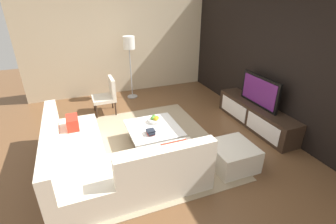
{
  "coord_description": "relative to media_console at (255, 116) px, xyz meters",
  "views": [
    {
      "loc": [
        3.77,
        -1.12,
        2.67
      ],
      "look_at": [
        -0.31,
        0.47,
        0.54
      ],
      "focal_mm": 26.39,
      "sensor_mm": 36.0,
      "label": 1
    }
  ],
  "objects": [
    {
      "name": "side_wall_left",
      "position": [
        -3.2,
        -2.2,
        1.15
      ],
      "size": [
        0.12,
        5.2,
        2.8
      ],
      "primitive_type": "cube",
      "color": "beige",
      "rests_on": "ground"
    },
    {
      "name": "floor_lamp",
      "position": [
        -2.62,
        -2.1,
        1.14
      ],
      "size": [
        0.3,
        0.3,
        1.66
      ],
      "color": "#A5A5AA",
      "rests_on": "ground"
    },
    {
      "name": "coffee_table",
      "position": [
        -0.1,
        -2.3,
        -0.05
      ],
      "size": [
        0.99,
        0.94,
        0.38
      ],
      "color": "#332319",
      "rests_on": "ground"
    },
    {
      "name": "television",
      "position": [
        -0.0,
        0.0,
        0.57
      ],
      "size": [
        1.07,
        0.06,
        0.63
      ],
      "color": "black",
      "rests_on": "media_console"
    },
    {
      "name": "ottoman",
      "position": [
        1.0,
        -1.29,
        -0.05
      ],
      "size": [
        0.7,
        0.7,
        0.4
      ],
      "primitive_type": "cube",
      "color": "beige",
      "rests_on": "ground"
    },
    {
      "name": "ground_plane",
      "position": [
        -0.0,
        -2.4,
        -0.25
      ],
      "size": [
        14.0,
        14.0,
        0.0
      ],
      "primitive_type": "plane",
      "color": "brown"
    },
    {
      "name": "book_stack",
      "position": [
        0.11,
        -2.42,
        0.17
      ],
      "size": [
        0.2,
        0.15,
        0.09
      ],
      "color": "maroon",
      "rests_on": "coffee_table"
    },
    {
      "name": "sectional_couch",
      "position": [
        0.5,
        -3.3,
        0.04
      ],
      "size": [
        2.36,
        2.27,
        0.85
      ],
      "color": "beige",
      "rests_on": "ground"
    },
    {
      "name": "accent_chair_near",
      "position": [
        -1.85,
        -2.87,
        0.24
      ],
      "size": [
        0.53,
        0.52,
        0.87
      ],
      "rotation": [
        0.0,
        0.0,
        0.18
      ],
      "color": "#332319",
      "rests_on": "ground"
    },
    {
      "name": "area_rug",
      "position": [
        -0.1,
        -2.4,
        -0.24
      ],
      "size": [
        3.14,
        2.55,
        0.01
      ],
      "primitive_type": "cube",
      "color": "tan",
      "rests_on": "ground"
    },
    {
      "name": "feature_wall_back",
      "position": [
        -0.0,
        0.3,
        1.15
      ],
      "size": [
        6.4,
        0.12,
        2.8
      ],
      "primitive_type": "cube",
      "color": "black",
      "rests_on": "ground"
    },
    {
      "name": "fruit_bowl",
      "position": [
        -0.28,
        -2.2,
        0.18
      ],
      "size": [
        0.28,
        0.28,
        0.13
      ],
      "color": "silver",
      "rests_on": "coffee_table"
    },
    {
      "name": "media_console",
      "position": [
        0.0,
        0.0,
        0.0
      ],
      "size": [
        2.12,
        0.47,
        0.5
      ],
      "color": "#332319",
      "rests_on": "ground"
    }
  ]
}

